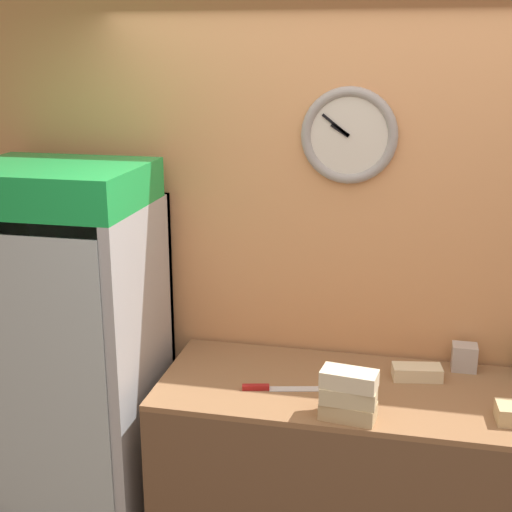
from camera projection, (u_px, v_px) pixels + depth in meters
wall_back at (374, 268)px, 3.31m from camera, size 5.20×0.10×2.70m
prep_counter at (360, 483)px, 3.18m from camera, size 1.77×0.71×0.94m
beverage_cooler at (75, 339)px, 3.35m from camera, size 0.77×0.71×1.86m
sandwich_stack_bottom at (348, 411)px, 2.79m from camera, size 0.23×0.14×0.07m
sandwich_stack_middle at (349, 395)px, 2.77m from camera, size 0.22×0.12×0.07m
sandwich_stack_top at (349, 379)px, 2.75m from camera, size 0.23×0.14×0.07m
sandwich_flat_right at (417, 372)px, 3.13m from camera, size 0.23×0.13×0.06m
chefs_knife at (273, 388)px, 3.04m from camera, size 0.37×0.12×0.02m
napkin_dispenser at (464, 357)px, 3.21m from camera, size 0.11×0.09×0.12m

